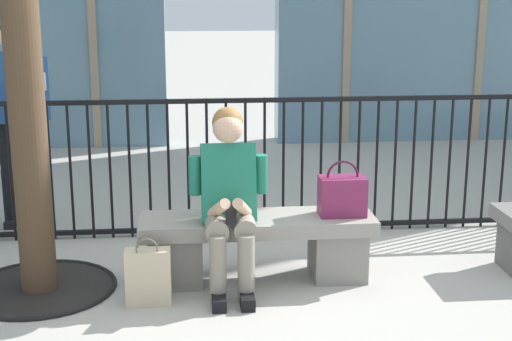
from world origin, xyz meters
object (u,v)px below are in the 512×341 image
at_px(handbag_on_bench, 342,195).
at_px(bystander_at_railing, 16,108).
at_px(stone_bench, 257,242).
at_px(shopping_bag, 148,276).
at_px(seated_person_with_phone, 229,194).

distance_m(handbag_on_bench, bystander_at_railing, 2.85).
distance_m(stone_bench, handbag_on_bench, 0.66).
height_order(handbag_on_bench, bystander_at_railing, bystander_at_railing).
bearing_deg(bystander_at_railing, handbag_on_bench, -30.14).
bearing_deg(bystander_at_railing, shopping_bag, -57.27).
height_order(seated_person_with_phone, handbag_on_bench, seated_person_with_phone).
bearing_deg(seated_person_with_phone, shopping_bag, -157.33).
relative_size(seated_person_with_phone, bystander_at_railing, 0.71).
relative_size(handbag_on_bench, shopping_bag, 0.84).
relative_size(seated_person_with_phone, handbag_on_bench, 3.16).
height_order(stone_bench, handbag_on_bench, handbag_on_bench).
height_order(seated_person_with_phone, bystander_at_railing, bystander_at_railing).
xyz_separation_m(stone_bench, handbag_on_bench, (0.58, -0.01, 0.32)).
height_order(stone_bench, bystander_at_railing, bystander_at_railing).
height_order(seated_person_with_phone, shopping_bag, seated_person_with_phone).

